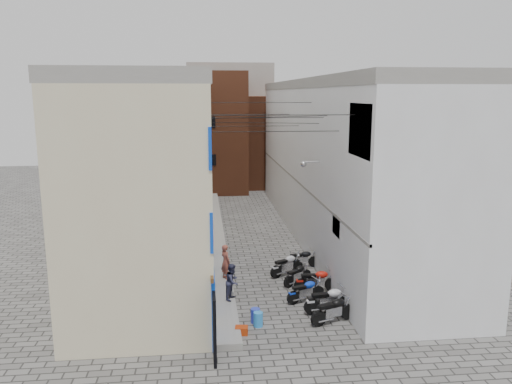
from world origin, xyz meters
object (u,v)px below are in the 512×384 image
object	(u,v)px
water_jug_far	(255,316)
red_crate	(242,330)
motorcycle_b	(329,299)
motorcycle_g	(302,258)
person_b	(232,281)
motorcycle_a	(334,309)
motorcycle_d	(317,279)
motorcycle_f	(287,264)
water_jug_near	(258,319)
motorcycle_e	(297,274)
motorcycle_c	(306,290)
person_a	(226,262)

from	to	relation	value
water_jug_far	red_crate	world-z (taller)	water_jug_far
motorcycle_b	water_jug_far	bearing A→B (deg)	-87.03
motorcycle_g	water_jug_far	size ratio (longest dim) A/B	3.15
motorcycle_b	person_b	size ratio (longest dim) A/B	1.37
motorcycle_a	motorcycle_d	xyz separation A→B (m)	(0.05, 2.91, 0.01)
motorcycle_f	motorcycle_b	bearing A→B (deg)	-18.82
water_jug_near	red_crate	bearing A→B (deg)	-140.37
motorcycle_d	motorcycle_e	bearing A→B (deg)	-145.09
motorcycle_c	red_crate	xyz separation A→B (m)	(-2.79, -2.50, -0.36)
motorcycle_b	red_crate	distance (m)	3.73
person_a	water_jug_far	distance (m)	4.08
motorcycle_b	motorcycle_d	bearing A→B (deg)	173.02
water_jug_near	motorcycle_a	bearing A→B (deg)	-0.58
water_jug_near	water_jug_far	distance (m)	0.31
motorcycle_b	motorcycle_d	world-z (taller)	motorcycle_b
motorcycle_b	motorcycle_e	xyz separation A→B (m)	(-0.64, 3.01, -0.09)
motorcycle_g	motorcycle_b	bearing A→B (deg)	-4.80
motorcycle_f	water_jug_near	xyz separation A→B (m)	(-1.90, -4.98, -0.27)
motorcycle_c	motorcycle_f	size ratio (longest dim) A/B	0.92
motorcycle_a	water_jug_far	size ratio (longest dim) A/B	3.51
motorcycle_d	motorcycle_b	bearing A→B (deg)	0.78
motorcycle_f	person_a	xyz separation A→B (m)	(-2.85, -0.77, 0.48)
motorcycle_c	water_jug_far	size ratio (longest dim) A/B	3.22
motorcycle_f	motorcycle_g	size ratio (longest dim) A/B	1.10
motorcycle_a	water_jug_far	xyz separation A→B (m)	(-2.83, 0.33, -0.28)
motorcycle_c	water_jug_near	world-z (taller)	motorcycle_c
motorcycle_f	water_jug_far	xyz separation A→B (m)	(-1.97, -4.68, -0.27)
motorcycle_a	person_b	world-z (taller)	person_b
motorcycle_c	motorcycle_g	world-z (taller)	motorcycle_c
motorcycle_a	red_crate	distance (m)	3.46
motorcycle_a	motorcycle_c	bearing A→B (deg)	177.29
motorcycle_g	red_crate	distance (m)	7.29
motorcycle_e	person_b	xyz separation A→B (m)	(-2.96, -1.86, 0.49)
motorcycle_g	motorcycle_e	bearing A→B (deg)	-21.95
motorcycle_b	motorcycle_f	world-z (taller)	motorcycle_b
motorcycle_c	water_jug_near	size ratio (longest dim) A/B	3.24
motorcycle_c	motorcycle_f	world-z (taller)	motorcycle_f
motorcycle_a	motorcycle_b	xyz separation A→B (m)	(0.05, 0.84, 0.03)
person_a	motorcycle_g	bearing A→B (deg)	-94.59
motorcycle_c	person_b	xyz separation A→B (m)	(-2.94, -0.01, 0.47)
motorcycle_e	water_jug_near	xyz separation A→B (m)	(-2.17, -3.82, -0.22)
motorcycle_b	motorcycle_d	distance (m)	2.07
motorcycle_c	water_jug_far	distance (m)	2.78
motorcycle_e	water_jug_near	size ratio (longest dim) A/B	3.16
motorcycle_b	water_jug_near	distance (m)	2.94
motorcycle_b	person_b	xyz separation A→B (m)	(-3.60, 1.15, 0.40)
motorcycle_a	person_a	size ratio (longest dim) A/B	1.22
person_b	motorcycle_d	bearing A→B (deg)	-48.64
motorcycle_a	motorcycle_d	bearing A→B (deg)	159.31
person_b	water_jug_near	bearing A→B (deg)	-130.93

